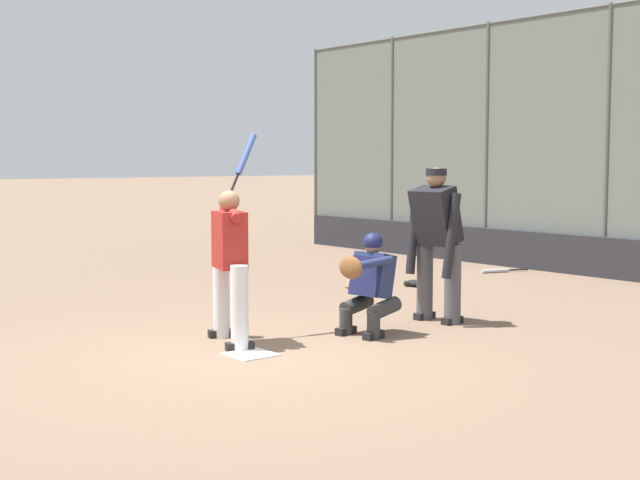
# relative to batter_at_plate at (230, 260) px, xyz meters

# --- Properties ---
(ground_plane) EXTENTS (160.00, 160.00, 0.00)m
(ground_plane) POSITION_rel_batter_at_plate_xyz_m (-0.59, 0.15, -0.86)
(ground_plane) COLOR #7A604C
(home_plate_marker) EXTENTS (0.43, 0.43, 0.01)m
(home_plate_marker) POSITION_rel_batter_at_plate_xyz_m (-0.59, 0.15, -0.85)
(home_plate_marker) COLOR white
(home_plate_marker) RESTS_ON ground_plane
(batter_at_plate) EXTENTS (0.86, 0.87, 2.17)m
(batter_at_plate) POSITION_rel_batter_at_plate_xyz_m (0.00, 0.00, 0.00)
(batter_at_plate) COLOR silver
(batter_at_plate) RESTS_ON ground_plane
(catcher_behind_plate) EXTENTS (0.62, 0.72, 1.10)m
(catcher_behind_plate) POSITION_rel_batter_at_plate_xyz_m (-0.55, -1.40, -0.29)
(catcher_behind_plate) COLOR #333333
(catcher_behind_plate) RESTS_ON ground_plane
(umpire_home) EXTENTS (0.73, 0.47, 1.80)m
(umpire_home) POSITION_rel_batter_at_plate_xyz_m (-0.47, -2.52, 0.11)
(umpire_home) COLOR #4C4C51
(umpire_home) RESTS_ON ground_plane
(spare_bat_third_base_side) EXTENTS (0.31, 0.88, 0.07)m
(spare_bat_third_base_side) POSITION_rel_batter_at_plate_xyz_m (2.06, -6.67, -0.83)
(spare_bat_third_base_side) COLOR black
(spare_bat_third_base_side) RESTS_ON ground_plane
(fielding_glove_on_dirt) EXTENTS (0.29, 0.22, 0.10)m
(fielding_glove_on_dirt) POSITION_rel_batter_at_plate_xyz_m (1.76, -4.37, -0.81)
(fielding_glove_on_dirt) COLOR black
(fielding_glove_on_dirt) RESTS_ON ground_plane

